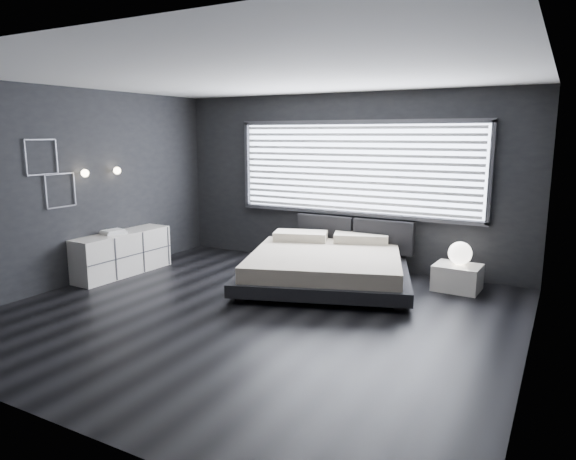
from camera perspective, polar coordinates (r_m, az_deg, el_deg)
The scene contains 12 objects.
room at distance 5.99m, azimuth -3.92°, elevation 3.38°, with size 6.04×6.00×2.80m.
window at distance 8.29m, azimuth 7.42°, elevation 6.78°, with size 4.14×0.09×1.52m.
headboard at distance 8.36m, azimuth 7.30°, elevation -0.38°, with size 1.96×0.16×0.52m.
sconce_near at distance 7.94m, azimuth -21.65°, elevation 5.89°, with size 0.18×0.11×0.11m.
sconce_far at distance 8.33m, azimuth -18.47°, elevation 6.28°, with size 0.18×0.11×0.11m.
wall_art_upper at distance 7.63m, azimuth -25.70°, elevation 7.31°, with size 0.01×0.48×0.48m.
wall_art_lower at distance 7.81m, azimuth -23.94°, elevation 4.04°, with size 0.01×0.48×0.48m.
bed at distance 7.48m, azimuth 4.18°, elevation -3.87°, with size 2.96×2.89×0.61m.
nightstand at distance 7.58m, azimuth 18.29°, elevation -5.02°, with size 0.62×0.51×0.36m, color white.
orb_lamp at distance 7.53m, azimuth 18.58°, elevation -2.46°, with size 0.32×0.32×0.32m, color white.
dresser at distance 8.37m, azimuth -17.95°, elevation -2.49°, with size 0.52×1.66×0.66m.
book_stack at distance 8.23m, azimuth -18.82°, elevation -0.20°, with size 0.33×0.38×0.07m.
Camera 1 is at (3.21, -5.01, 2.15)m, focal length 32.00 mm.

